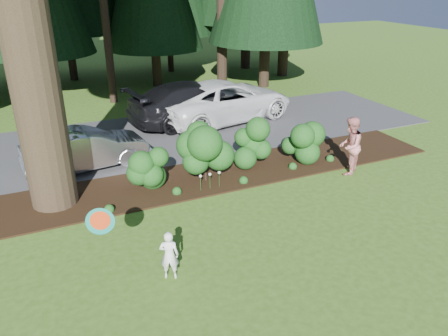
# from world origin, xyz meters

# --- Properties ---
(ground) EXTENTS (80.00, 80.00, 0.00)m
(ground) POSITION_xyz_m (0.00, 0.00, 0.00)
(ground) COLOR #375618
(ground) RESTS_ON ground
(mulch_bed) EXTENTS (16.00, 2.50, 0.05)m
(mulch_bed) POSITION_xyz_m (0.00, 3.25, 0.03)
(mulch_bed) COLOR black
(mulch_bed) RESTS_ON ground
(driveway) EXTENTS (22.00, 6.00, 0.03)m
(driveway) POSITION_xyz_m (0.00, 7.50, 0.01)
(driveway) COLOR #38383A
(driveway) RESTS_ON ground
(shrub_row) EXTENTS (6.53, 1.60, 1.61)m
(shrub_row) POSITION_xyz_m (0.77, 3.14, 0.81)
(shrub_row) COLOR #1A4A17
(shrub_row) RESTS_ON ground
(lily_cluster) EXTENTS (0.69, 0.09, 0.57)m
(lily_cluster) POSITION_xyz_m (-0.30, 2.40, 0.50)
(lily_cluster) COLOR #1A4A17
(lily_cluster) RESTS_ON ground
(car_silver_wagon) EXTENTS (4.19, 1.93, 1.33)m
(car_silver_wagon) POSITION_xyz_m (-3.39, 5.53, 0.70)
(car_silver_wagon) COLOR #B9B9BE
(car_silver_wagon) RESTS_ON driveway
(car_white_suv) EXTENTS (6.67, 4.07, 1.73)m
(car_white_suv) POSITION_xyz_m (2.90, 8.41, 0.89)
(car_white_suv) COLOR white
(car_white_suv) RESTS_ON driveway
(car_dark_suv) EXTENTS (6.20, 3.29, 1.71)m
(car_dark_suv) POSITION_xyz_m (1.66, 8.75, 0.89)
(car_dark_suv) COLOR black
(car_dark_suv) RESTS_ON driveway
(child) EXTENTS (0.48, 0.41, 1.13)m
(child) POSITION_xyz_m (-2.65, -1.05, 0.56)
(child) COLOR white
(child) RESTS_ON ground
(adult) EXTENTS (1.16, 1.13, 1.88)m
(adult) POSITION_xyz_m (4.23, 1.72, 0.94)
(adult) COLOR red
(adult) RESTS_ON ground
(frisbee) EXTENTS (0.60, 0.46, 0.42)m
(frisbee) POSITION_xyz_m (-3.92, -0.86, 1.60)
(frisbee) COLOR #1B987E
(frisbee) RESTS_ON ground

